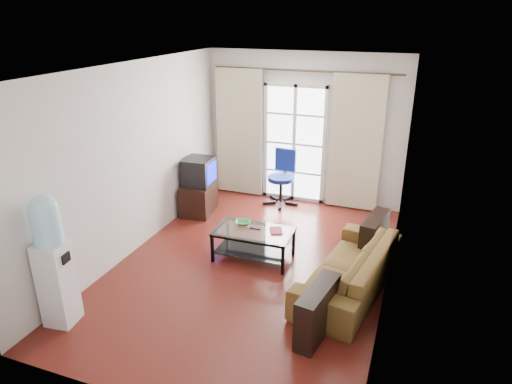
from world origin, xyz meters
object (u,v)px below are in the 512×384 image
task_chair (281,188)px  water_cooler (53,259)px  crt_tv (198,171)px  tv_stand (199,198)px  sofa (350,268)px  coffee_table (254,240)px

task_chair → water_cooler: water_cooler is taller
crt_tv → tv_stand: bearing=-97.0°
sofa → task_chair: 2.90m
coffee_table → crt_tv: 1.96m
coffee_table → water_cooler: bearing=-126.2°
sofa → water_cooler: 3.50m
coffee_table → tv_stand: 1.89m
task_chair → coffee_table: bearing=-80.1°
crt_tv → water_cooler: (-0.07, -3.30, 0.06)m
task_chair → water_cooler: size_ratio=0.63×
tv_stand → water_cooler: 3.33m
tv_stand → water_cooler: size_ratio=0.46×
sofa → task_chair: task_chair is taller
sofa → crt_tv: crt_tv is taller
sofa → crt_tv: bearing=-107.5°
coffee_table → task_chair: (-0.24, 2.10, 0.01)m
coffee_table → task_chair: bearing=96.6°
tv_stand → water_cooler: (-0.06, -3.29, 0.55)m
sofa → tv_stand: 3.24m
coffee_table → tv_stand: bearing=141.2°
coffee_table → crt_tv: crt_tv is taller
tv_stand → task_chair: bearing=28.3°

